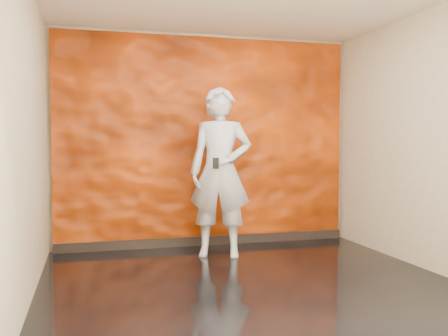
% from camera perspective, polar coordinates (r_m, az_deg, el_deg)
% --- Properties ---
extents(room, '(4.02, 4.02, 2.81)m').
position_cam_1_polar(room, '(4.75, 3.28, 3.26)').
color(room, black).
rests_on(room, ground).
extents(feature_wall, '(3.90, 0.06, 2.75)m').
position_cam_1_polar(feature_wall, '(6.64, -2.09, 3.02)').
color(feature_wall, '#F54D07').
rests_on(feature_wall, ground).
extents(baseboard, '(3.90, 0.04, 0.12)m').
position_cam_1_polar(baseboard, '(6.73, -1.99, -8.29)').
color(baseboard, black).
rests_on(baseboard, ground).
extents(man, '(0.86, 0.71, 2.03)m').
position_cam_1_polar(man, '(5.99, -0.43, -0.46)').
color(man, '#AAAEBB').
rests_on(man, ground).
extents(phone, '(0.07, 0.02, 0.13)m').
position_cam_1_polar(phone, '(5.69, -0.95, 0.55)').
color(phone, black).
rests_on(phone, man).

